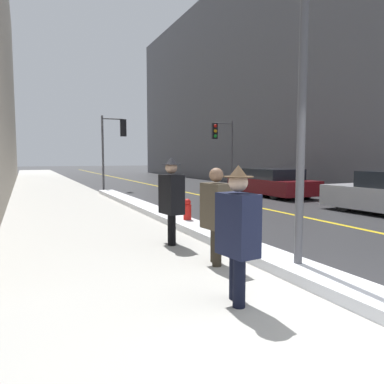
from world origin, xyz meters
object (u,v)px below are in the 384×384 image
object	(u,v)px
traffic_light_near	(115,137)
parked_car_maroon	(271,183)
lamp_post	(303,74)
traffic_light_far	(222,139)
pedestrian_trailing	(216,211)
fire_hydrant	(187,213)
pedestrian_nearside	(238,229)
pedestrian_in_fedora	(171,197)

from	to	relation	value
traffic_light_near	parked_car_maroon	size ratio (longest dim) A/B	0.83
lamp_post	traffic_light_far	size ratio (longest dim) A/B	1.26
pedestrian_trailing	fire_hydrant	distance (m)	3.49
traffic_light_near	pedestrian_nearside	size ratio (longest dim) A/B	2.39
lamp_post	parked_car_maroon	size ratio (longest dim) A/B	1.03
lamp_post	fire_hydrant	distance (m)	4.96
lamp_post	parked_car_maroon	xyz separation A→B (m)	(6.58, 9.67, -2.31)
pedestrian_trailing	pedestrian_in_fedora	xyz separation A→B (m)	(-0.14, 1.63, 0.08)
pedestrian_trailing	pedestrian_in_fedora	size ratio (longest dim) A/B	0.90
fire_hydrant	pedestrian_nearside	bearing A→B (deg)	-106.86
lamp_post	traffic_light_far	distance (m)	16.40
pedestrian_nearside	parked_car_maroon	distance (m)	13.03
pedestrian_nearside	pedestrian_in_fedora	size ratio (longest dim) A/B	0.94
fire_hydrant	lamp_post	bearing A→B (deg)	-90.78
traffic_light_far	fire_hydrant	bearing A→B (deg)	62.14
traffic_light_far	parked_car_maroon	size ratio (longest dim) A/B	0.82
pedestrian_trailing	pedestrian_in_fedora	distance (m)	1.64
pedestrian_trailing	fire_hydrant	world-z (taller)	pedestrian_trailing
traffic_light_far	parked_car_maroon	world-z (taller)	traffic_light_far
pedestrian_in_fedora	fire_hydrant	world-z (taller)	pedestrian_in_fedora
pedestrian_trailing	parked_car_maroon	world-z (taller)	pedestrian_trailing
pedestrian_in_fedora	parked_car_maroon	size ratio (longest dim) A/B	0.37
traffic_light_near	pedestrian_nearside	xyz separation A→B (m)	(-2.23, -16.17, -1.93)
pedestrian_trailing	parked_car_maroon	size ratio (longest dim) A/B	0.33
traffic_light_near	pedestrian_in_fedora	bearing A→B (deg)	-96.68
lamp_post	pedestrian_nearside	world-z (taller)	lamp_post
pedestrian_in_fedora	pedestrian_trailing	bearing A→B (deg)	-2.41
parked_car_maroon	traffic_light_far	bearing A→B (deg)	-2.35
traffic_light_far	pedestrian_trailing	distance (m)	16.08
pedestrian_nearside	parked_car_maroon	size ratio (longest dim) A/B	0.35
traffic_light_near	parked_car_maroon	distance (m)	8.54
traffic_light_far	parked_car_maroon	distance (m)	5.68
fire_hydrant	traffic_light_far	bearing A→B (deg)	57.47
pedestrian_nearside	pedestrian_trailing	world-z (taller)	pedestrian_nearside
lamp_post	traffic_light_far	xyz separation A→B (m)	(6.85, 14.90, -0.11)
lamp_post	pedestrian_in_fedora	xyz separation A→B (m)	(-1.02, 2.57, -1.95)
traffic_light_near	parked_car_maroon	bearing A→B (deg)	-44.22
traffic_light_far	pedestrian_trailing	world-z (taller)	traffic_light_far
traffic_light_near	pedestrian_in_fedora	size ratio (longest dim) A/B	2.25
pedestrian_nearside	fire_hydrant	xyz separation A→B (m)	(1.47, 4.86, -0.55)
pedestrian_trailing	fire_hydrant	xyz separation A→B (m)	(0.94, 3.32, -0.52)
pedestrian_trailing	pedestrian_in_fedora	bearing A→B (deg)	177.59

